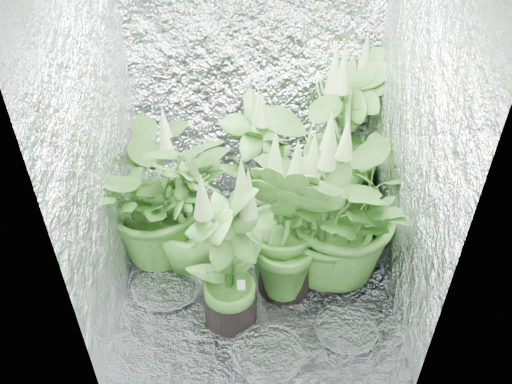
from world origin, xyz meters
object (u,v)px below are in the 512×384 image
Objects in this scene: plant_d at (189,217)px; circulation_fan at (346,230)px; plant_b at (258,167)px; plant_e at (338,210)px; plant_g at (286,227)px; plant_c at (339,140)px; plant_f at (229,259)px; plant_a at (159,192)px.

circulation_fan is (1.00, 0.14, -0.24)m from plant_d.
plant_b is 0.71m from circulation_fan.
plant_e is (0.87, -0.12, 0.14)m from plant_d.
plant_c is at bearing 61.64° from plant_g.
plant_d is 0.50m from plant_f.
circulation_fan is at bearing 38.43° from plant_g.
plant_c is 0.86m from plant_g.
plant_d is 1.04m from circulation_fan.
plant_e is at bearing -118.66° from circulation_fan.
plant_c is 1.47× the size of plant_d.
plant_b is 0.91× the size of plant_e.
plant_e is 3.11× the size of circulation_fan.
plant_d is 0.61m from plant_g.
plant_a is 1.08m from plant_e.
circulation_fan is at bearing -86.62° from plant_c.
plant_b is at bearing 152.01° from circulation_fan.
plant_d is 2.39× the size of circulation_fan.
circulation_fan is (0.57, -0.28, -0.31)m from plant_b.
plant_g is (0.15, -0.62, 0.01)m from plant_b.
plant_a is 1.23m from circulation_fan.
plant_a is 1.06× the size of plant_b.
plant_e reaches higher than plant_g.
plant_b is at bearing 45.15° from plant_d.
plant_e reaches higher than circulation_fan.
plant_d is at bearing -134.85° from plant_b.
plant_b is 0.64m from plant_g.
plant_g reaches higher than plant_b.
plant_b is 0.87m from plant_f.
plant_e reaches higher than plant_d.
plant_g is (-0.40, -0.75, -0.11)m from plant_c.
plant_a is at bearing 128.39° from plant_f.
plant_b is 1.18× the size of plant_d.
plant_g is at bearing 36.43° from plant_f.
plant_f is (0.44, -0.55, -0.03)m from plant_a.
plant_d is at bearing -150.48° from plant_c.
plant_f is at bearing -144.21° from circulation_fan.
plant_c reaches higher than plant_d.
plant_d is 0.81× the size of plant_g.
plant_g is at bearing -22.62° from plant_a.
plant_e reaches higher than plant_b.
plant_b is at bearing 26.59° from plant_a.
plant_b is 0.70m from plant_e.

